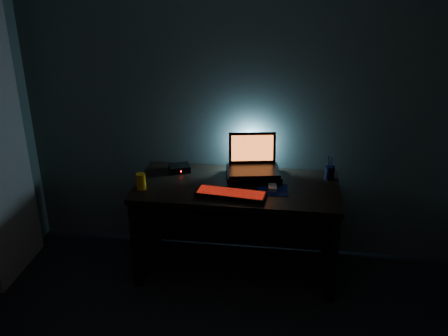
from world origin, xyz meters
name	(u,v)px	position (x,y,z in m)	size (l,w,h in m)	color
room	(195,245)	(0.00, 0.00, 1.25)	(3.50, 4.00, 2.50)	black
desk	(237,212)	(0.00, 1.67, 0.49)	(1.50, 0.70, 0.75)	black
riser	(253,175)	(0.11, 1.75, 0.78)	(0.40, 0.30, 0.06)	black
laptop	(253,161)	(0.10, 1.80, 0.87)	(0.42, 0.34, 0.26)	black
keyboard	(231,194)	(-0.02, 1.43, 0.76)	(0.51, 0.21, 0.03)	black
mousepad	(272,190)	(0.26, 1.57, 0.75)	(0.22, 0.20, 0.00)	#0C1554
mouse	(273,188)	(0.26, 1.57, 0.77)	(0.06, 0.10, 0.03)	gray
pen_cup	(330,173)	(0.68, 1.81, 0.80)	(0.07, 0.07, 0.10)	black
juice_glass	(141,181)	(-0.68, 1.46, 0.81)	(0.07, 0.07, 0.12)	orange
router	(180,168)	(-0.47, 1.80, 0.78)	(0.19, 0.17, 0.05)	black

